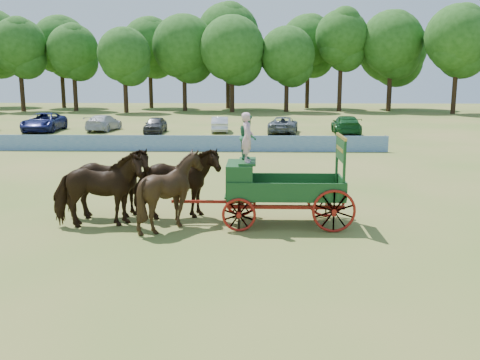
% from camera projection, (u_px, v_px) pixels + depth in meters
% --- Properties ---
extents(ground, '(160.00, 160.00, 0.00)m').
position_uv_depth(ground, '(151.00, 228.00, 17.46)').
color(ground, olive).
rests_on(ground, ground).
extents(horse_lead_left, '(3.15, 1.91, 2.48)m').
position_uv_depth(horse_lead_left, '(98.00, 190.00, 17.36)').
color(horse_lead_left, black).
rests_on(horse_lead_left, ground).
extents(horse_lead_right, '(3.13, 1.84, 2.48)m').
position_uv_depth(horse_lead_right, '(107.00, 183.00, 18.44)').
color(horse_lead_right, black).
rests_on(horse_lead_right, ground).
extents(horse_wheel_left, '(2.58, 2.38, 2.48)m').
position_uv_depth(horse_wheel_left, '(171.00, 191.00, 17.28)').
color(horse_wheel_left, black).
rests_on(horse_wheel_left, ground).
extents(horse_wheel_right, '(3.17, 2.02, 2.48)m').
position_uv_depth(horse_wheel_right, '(176.00, 184.00, 18.36)').
color(horse_wheel_right, black).
rests_on(horse_wheel_right, ground).
extents(farm_dray, '(6.00, 2.00, 3.75)m').
position_uv_depth(farm_dray, '(263.00, 176.00, 17.68)').
color(farm_dray, '#A01011').
rests_on(farm_dray, ground).
extents(sponsor_banner, '(26.00, 0.08, 1.05)m').
position_uv_depth(sponsor_banner, '(189.00, 143.00, 35.04)').
color(sponsor_banner, '#1B5696').
rests_on(sponsor_banner, ground).
extents(parked_cars, '(39.35, 7.41, 1.64)m').
position_uv_depth(parked_cars, '(133.00, 124.00, 46.79)').
color(parked_cars, silver).
rests_on(parked_cars, ground).
extents(treeline, '(88.23, 22.65, 15.47)m').
position_uv_depth(treeline, '(211.00, 45.00, 74.94)').
color(treeline, '#382314').
rests_on(treeline, ground).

